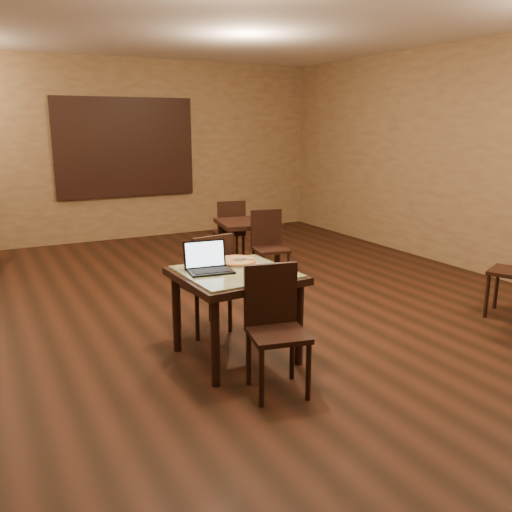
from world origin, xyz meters
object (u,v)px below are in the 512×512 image
tiled_table (236,283)px  other_table_a (248,230)px  pizza_pan (236,262)px  other_table_a_chair_far (230,228)px  chair_main_far (208,278)px  other_table_a_chair_near (269,243)px  chair_main_near (275,321)px  laptop (208,263)px

tiled_table → other_table_a: 2.70m
pizza_pan → other_table_a_chair_far: 2.91m
tiled_table → chair_main_far: 0.63m
tiled_table → pizza_pan: bearing=60.9°
other_table_a → other_table_a_chair_far: 0.54m
pizza_pan → other_table_a_chair_near: (1.21, 1.58, -0.25)m
chair_main_near → pizza_pan: (0.10, 0.86, 0.24)m
other_table_a_chair_near → chair_main_near: bearing=-108.1°
tiled_table → pizza_pan: 0.29m
tiled_table → chair_main_near: 0.63m
other_table_a_chair_far → laptop: bearing=71.8°
pizza_pan → other_table_a: size_ratio=0.46×
chair_main_far → laptop: size_ratio=2.52×
other_table_a → other_table_a_chair_near: bearing=-78.3°
other_table_a_chair_near → chair_main_far: bearing=-127.4°
other_table_a → other_table_a_chair_near: other_table_a_chair_near is taller
other_table_a_chair_far → other_table_a_chair_near: bearing=101.7°
laptop → chair_main_far: bearing=74.9°
chair_main_near → other_table_a_chair_near: bearing=73.9°
other_table_a → chair_main_near: bearing=-103.4°
tiled_table → other_table_a_chair_near: (1.33, 1.82, -0.15)m
tiled_table → other_table_a_chair_far: size_ratio=1.05×
chair_main_near → other_table_a_chair_far: 3.73m
chair_main_far → pizza_pan: (0.11, -0.38, 0.22)m
laptop → other_table_a_chair_far: bearing=69.0°
tiled_table → chair_main_far: (0.01, 0.62, -0.12)m
chair_main_near → laptop: (-0.22, 0.73, 0.30)m
other_table_a_chair_near → pizza_pan: bearing=-117.3°
other_table_a_chair_far → chair_main_far: bearing=70.5°
chair_main_near → laptop: laptop is taller
laptop → other_table_a: laptop is taller
laptop → other_table_a_chair_near: (1.53, 1.72, -0.31)m
laptop → other_table_a: size_ratio=0.44×
chair_main_near → chair_main_far: size_ratio=0.98×
other_table_a → chair_main_far: bearing=-116.8°
chair_main_near → other_table_a_chair_far: size_ratio=1.03×
tiled_table → pizza_pan: (0.12, 0.24, 0.11)m
pizza_pan → other_table_a: pizza_pan is taller
chair_main_far → other_table_a_chair_far: size_ratio=1.06×
tiled_table → chair_main_far: size_ratio=1.00×
tiled_table → chair_main_near: (0.02, -0.62, -0.13)m
chair_main_near → other_table_a: size_ratio=1.08×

